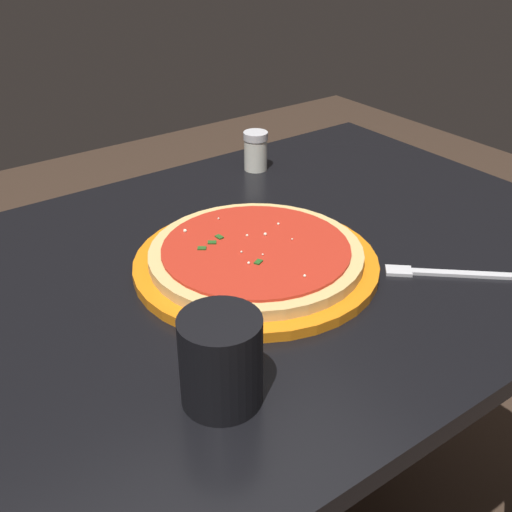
% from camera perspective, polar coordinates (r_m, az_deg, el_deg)
% --- Properties ---
extents(restaurant_table, '(1.06, 0.76, 0.75)m').
position_cam_1_polar(restaurant_table, '(1.01, 0.76, -7.11)').
color(restaurant_table, black).
rests_on(restaurant_table, ground_plane).
extents(serving_plate, '(0.35, 0.35, 0.01)m').
position_cam_1_polar(serving_plate, '(0.90, 0.00, -0.70)').
color(serving_plate, orange).
rests_on(serving_plate, restaurant_table).
extents(pizza, '(0.30, 0.30, 0.02)m').
position_cam_1_polar(pizza, '(0.89, -0.00, 0.24)').
color(pizza, '#DBB26B').
rests_on(pizza, serving_plate).
extents(pizza_server, '(0.18, 0.19, 0.01)m').
position_cam_1_polar(pizza_server, '(0.75, -1.08, -6.31)').
color(pizza_server, silver).
rests_on(pizza_server, serving_plate).
extents(cup_tall_drink, '(0.09, 0.09, 0.10)m').
position_cam_1_polar(cup_tall_drink, '(0.65, -3.18, -9.38)').
color(cup_tall_drink, black).
rests_on(cup_tall_drink, restaurant_table).
extents(fork, '(0.15, 0.14, 0.00)m').
position_cam_1_polar(fork, '(0.92, 16.58, -1.48)').
color(fork, silver).
rests_on(fork, restaurant_table).
extents(parmesan_shaker, '(0.05, 0.05, 0.07)m').
position_cam_1_polar(parmesan_shaker, '(1.22, -0.04, 9.47)').
color(parmesan_shaker, silver).
rests_on(parmesan_shaker, restaurant_table).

